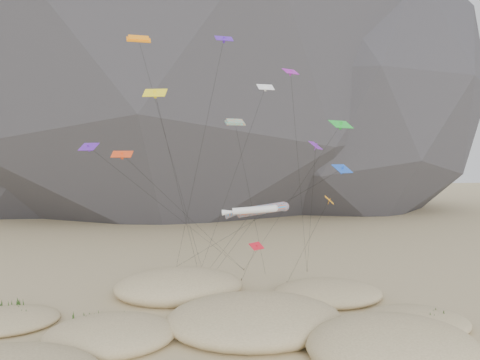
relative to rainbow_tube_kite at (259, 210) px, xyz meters
name	(u,v)px	position (x,y,z in m)	size (l,w,h in m)	color
ground	(239,350)	(-4.84, -12.24, -10.35)	(500.00, 500.00, 0.00)	#CCB789
dunes	(220,326)	(-5.72, -8.33, -9.60)	(48.62, 39.87, 4.09)	#CCB789
dune_grass	(212,325)	(-6.50, -8.37, -9.50)	(42.25, 28.45, 1.59)	black
kite_stakes	(224,277)	(-1.98, 11.63, -10.20)	(21.70, 8.26, 0.30)	#3F2D1E
rainbow_tube_kite	(259,210)	(0.00, 0.00, 0.00)	(7.99, 11.25, 11.19)	#EC4F18
white_tube_kite	(251,210)	(-1.70, -3.23, 0.33)	(5.73, 17.22, 11.28)	silver
orange_parafoil	(140,43)	(-12.76, 3.07, 18.29)	(9.63, 9.85, 29.53)	orange
multi_parafoil	(236,125)	(-2.05, 3.21, 9.57)	(7.32, 9.95, 20.62)	#F9521A
delta_kites	(255,138)	(-0.64, -0.59, 7.89)	(30.60, 23.46, 28.80)	blue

